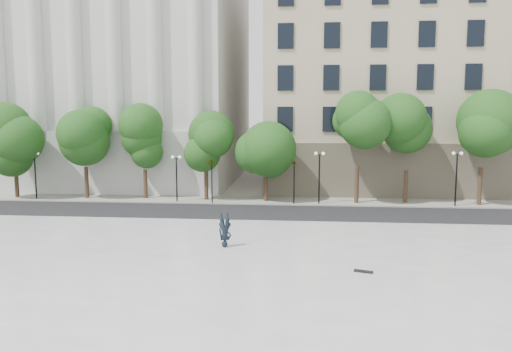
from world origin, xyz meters
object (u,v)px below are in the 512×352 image
object	(u,v)px
person_lying	(225,242)
traffic_light_west	(212,160)
traffic_light_east	(294,162)
skateboard	(363,271)

from	to	relation	value
person_lying	traffic_light_west	bearing A→B (deg)	97.29
traffic_light_east	person_lying	distance (m)	15.88
traffic_light_east	skateboard	xyz separation A→B (m)	(3.43, -18.95, -3.11)
traffic_light_west	skateboard	distance (m)	21.83
traffic_light_east	skateboard	size ratio (longest dim) A/B	4.90
traffic_light_east	skateboard	world-z (taller)	traffic_light_east
traffic_light_west	traffic_light_east	size ratio (longest dim) A/B	1.02
person_lying	skateboard	xyz separation A→B (m)	(6.86, -3.72, -0.21)
traffic_light_west	skateboard	xyz separation A→B (m)	(10.33, -18.95, -3.21)
traffic_light_west	traffic_light_east	bearing A→B (deg)	0.00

